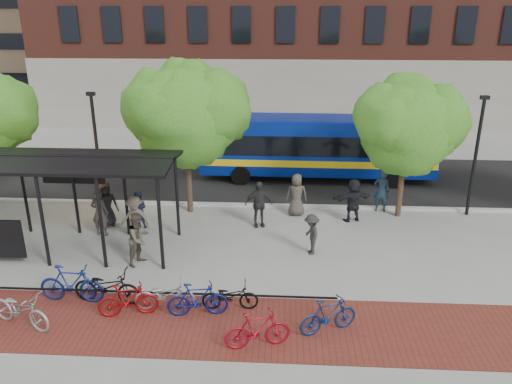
# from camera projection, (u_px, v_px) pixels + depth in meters

# --- Properties ---
(ground) EXTENTS (160.00, 160.00, 0.00)m
(ground) POSITION_uv_depth(u_px,v_px,m) (254.00, 247.00, 18.68)
(ground) COLOR #9E9E99
(ground) RESTS_ON ground
(asphalt_street) EXTENTS (160.00, 8.00, 0.01)m
(asphalt_street) POSITION_uv_depth(u_px,v_px,m) (263.00, 178.00, 26.17)
(asphalt_street) COLOR black
(asphalt_street) RESTS_ON ground
(curb) EXTENTS (160.00, 0.25, 0.12)m
(curb) POSITION_uv_depth(u_px,v_px,m) (259.00, 205.00, 22.40)
(curb) COLOR #B7B7B2
(curb) RESTS_ON ground
(brick_strip) EXTENTS (24.00, 3.00, 0.01)m
(brick_strip) POSITION_uv_depth(u_px,v_px,m) (173.00, 324.00, 14.11)
(brick_strip) COLOR maroon
(brick_strip) RESTS_ON ground
(bike_rack_rail) EXTENTS (12.00, 0.05, 0.95)m
(bike_rack_rail) POSITION_uv_depth(u_px,v_px,m) (136.00, 305.00, 15.02)
(bike_rack_rail) COLOR black
(bike_rack_rail) RESTS_ON ground
(bus_shelter) EXTENTS (10.60, 3.07, 3.60)m
(bus_shelter) POSITION_uv_depth(u_px,v_px,m) (24.00, 171.00, 17.63)
(bus_shelter) COLOR black
(bus_shelter) RESTS_ON ground
(tree_b) EXTENTS (5.15, 4.20, 6.47)m
(tree_b) POSITION_uv_depth(u_px,v_px,m) (188.00, 110.00, 20.42)
(tree_b) COLOR #382619
(tree_b) RESTS_ON ground
(tree_c) EXTENTS (4.66, 3.80, 5.92)m
(tree_c) POSITION_uv_depth(u_px,v_px,m) (409.00, 123.00, 20.08)
(tree_c) COLOR #382619
(tree_c) RESTS_ON ground
(lamp_post_left) EXTENTS (0.35, 0.20, 5.12)m
(lamp_post_left) POSITION_uv_depth(u_px,v_px,m) (97.00, 147.00, 21.47)
(lamp_post_left) COLOR black
(lamp_post_left) RESTS_ON ground
(lamp_post_right) EXTENTS (0.35, 0.20, 5.12)m
(lamp_post_right) POSITION_uv_depth(u_px,v_px,m) (476.00, 153.00, 20.61)
(lamp_post_right) COLOR black
(lamp_post_right) RESTS_ON ground
(bus) EXTENTS (11.87, 2.92, 3.20)m
(bus) POSITION_uv_depth(u_px,v_px,m) (317.00, 144.00, 25.54)
(bus) COLOR #07218F
(bus) RESTS_ON ground
(bike_2) EXTENTS (2.18, 1.39, 1.08)m
(bike_2) POSITION_uv_depth(u_px,v_px,m) (20.00, 309.00, 13.86)
(bike_2) COLOR #A0A0A2
(bike_2) RESTS_ON ground
(bike_3) EXTENTS (2.04, 0.67, 1.21)m
(bike_3) POSITION_uv_depth(u_px,v_px,m) (71.00, 284.00, 15.00)
(bike_3) COLOR navy
(bike_3) RESTS_ON ground
(bike_4) EXTENTS (2.14, 0.91, 1.09)m
(bike_4) POSITION_uv_depth(u_px,v_px,m) (107.00, 286.00, 14.98)
(bike_4) COLOR black
(bike_4) RESTS_ON ground
(bike_5) EXTENTS (1.79, 0.86, 1.04)m
(bike_5) POSITION_uv_depth(u_px,v_px,m) (128.00, 300.00, 14.33)
(bike_5) COLOR maroon
(bike_5) RESTS_ON ground
(bike_6) EXTENTS (1.83, 0.83, 0.93)m
(bike_6) POSITION_uv_depth(u_px,v_px,m) (165.00, 295.00, 14.69)
(bike_6) COLOR #AAAAAC
(bike_6) RESTS_ON ground
(bike_7) EXTENTS (1.82, 0.75, 1.06)m
(bike_7) POSITION_uv_depth(u_px,v_px,m) (198.00, 299.00, 14.34)
(bike_7) COLOR navy
(bike_7) RESTS_ON ground
(bike_8) EXTENTS (1.70, 0.69, 0.88)m
(bike_8) POSITION_uv_depth(u_px,v_px,m) (230.00, 296.00, 14.68)
(bike_8) COLOR black
(bike_8) RESTS_ON ground
(bike_9) EXTENTS (1.83, 0.93, 1.06)m
(bike_9) POSITION_uv_depth(u_px,v_px,m) (257.00, 330.00, 12.99)
(bike_9) COLOR maroon
(bike_9) RESTS_ON ground
(bike_11) EXTENTS (1.78, 1.14, 1.04)m
(bike_11) POSITION_uv_depth(u_px,v_px,m) (328.00, 316.00, 13.61)
(bike_11) COLOR navy
(bike_11) RESTS_ON ground
(pedestrian_0) EXTENTS (1.09, 0.98, 1.87)m
(pedestrian_0) POSITION_uv_depth(u_px,v_px,m) (106.00, 204.00, 20.17)
(pedestrian_0) COLOR black
(pedestrian_0) RESTS_ON ground
(pedestrian_1) EXTENTS (0.72, 0.51, 1.87)m
(pedestrian_1) POSITION_uv_depth(u_px,v_px,m) (100.00, 213.00, 19.33)
(pedestrian_1) COLOR #423835
(pedestrian_1) RESTS_ON ground
(pedestrian_2) EXTENTS (0.79, 0.64, 1.54)m
(pedestrian_2) POSITION_uv_depth(u_px,v_px,m) (138.00, 209.00, 20.08)
(pedestrian_2) COLOR #1D2545
(pedestrian_2) RESTS_ON ground
(pedestrian_3) EXTENTS (1.27, 0.86, 1.81)m
(pedestrian_3) POSITION_uv_depth(u_px,v_px,m) (135.00, 219.00, 18.87)
(pedestrian_3) COLOR #64594A
(pedestrian_3) RESTS_ON ground
(pedestrian_4) EXTENTS (1.20, 0.74, 1.91)m
(pedestrian_4) POSITION_uv_depth(u_px,v_px,m) (259.00, 204.00, 20.12)
(pedestrian_4) COLOR #2B2B2B
(pedestrian_4) RESTS_ON ground
(pedestrian_5) EXTENTS (1.80, 1.06, 1.85)m
(pedestrian_5) POSITION_uv_depth(u_px,v_px,m) (353.00, 200.00, 20.63)
(pedestrian_5) COLOR black
(pedestrian_5) RESTS_ON ground
(pedestrian_6) EXTENTS (0.91, 0.59, 1.85)m
(pedestrian_6) POSITION_uv_depth(u_px,v_px,m) (297.00, 195.00, 21.21)
(pedestrian_6) COLOR #433D36
(pedestrian_6) RESTS_ON ground
(pedestrian_7) EXTENTS (0.74, 0.54, 1.89)m
(pedestrian_7) POSITION_uv_depth(u_px,v_px,m) (381.00, 191.00, 21.62)
(pedestrian_7) COLOR #1C2F41
(pedestrian_7) RESTS_ON ground
(pedestrian_8) EXTENTS (1.03, 1.13, 1.88)m
(pedestrian_8) POSITION_uv_depth(u_px,v_px,m) (139.00, 239.00, 17.16)
(pedestrian_8) COLOR #50473B
(pedestrian_8) RESTS_ON ground
(pedestrian_9) EXTENTS (0.76, 1.08, 1.52)m
(pedestrian_9) POSITION_uv_depth(u_px,v_px,m) (311.00, 234.00, 17.91)
(pedestrian_9) COLOR #282828
(pedestrian_9) RESTS_ON ground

